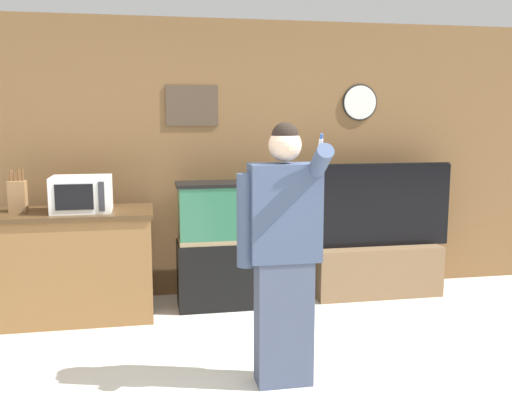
{
  "coord_description": "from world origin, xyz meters",
  "views": [
    {
      "loc": [
        -0.64,
        -2.8,
        1.71
      ],
      "look_at": [
        0.15,
        1.35,
        1.05
      ],
      "focal_mm": 40.0,
      "sensor_mm": 36.0,
      "label": 1
    }
  ],
  "objects": [
    {
      "name": "wall_back_paneled",
      "position": [
        0.0,
        2.62,
        1.3
      ],
      "size": [
        10.0,
        0.08,
        2.6
      ],
      "color": "brown",
      "rests_on": "ground_plane"
    },
    {
      "name": "microwave",
      "position": [
        -1.19,
        2.06,
        1.07
      ],
      "size": [
        0.48,
        0.37,
        0.29
      ],
      "color": "white",
      "rests_on": "counter_island"
    },
    {
      "name": "aquarium_on_stand",
      "position": [
        0.09,
        2.17,
        0.57
      ],
      "size": [
        1.0,
        0.39,
        1.13
      ],
      "color": "black",
      "rests_on": "ground_plane"
    },
    {
      "name": "tv_on_stand",
      "position": [
        1.49,
        2.23,
        0.38
      ],
      "size": [
        1.46,
        0.4,
        1.27
      ],
      "color": "brown",
      "rests_on": "ground_plane"
    },
    {
      "name": "counter_island",
      "position": [
        -1.27,
        2.12,
        0.46
      ],
      "size": [
        1.31,
        0.68,
        0.93
      ],
      "color": "brown",
      "rests_on": "ground_plane"
    },
    {
      "name": "knife_block",
      "position": [
        -1.71,
        2.16,
        1.06
      ],
      "size": [
        0.14,
        0.12,
        0.36
      ],
      "color": "olive",
      "rests_on": "counter_island"
    },
    {
      "name": "person_standing",
      "position": [
        0.18,
        0.59,
        0.87
      ],
      "size": [
        0.53,
        0.4,
        1.67
      ],
      "color": "#424C66",
      "rests_on": "ground_plane"
    }
  ]
}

